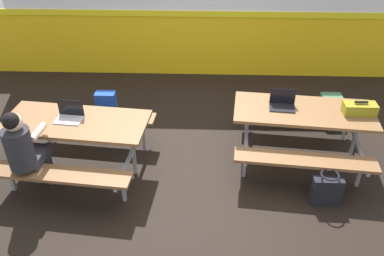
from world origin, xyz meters
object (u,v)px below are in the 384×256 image
object	(u,v)px
picnic_table_right	(302,121)
student_nearer	(24,148)
toolbox_grey	(360,109)
backpack_dark	(107,105)
laptop_dark	(282,104)
tote_bag_bright	(326,190)
satchel_spare	(329,108)
laptop_silver	(70,116)
picnic_table_left	(77,132)

from	to	relation	value
picnic_table_right	student_nearer	distance (m)	3.38
toolbox_grey	backpack_dark	xyz separation A→B (m)	(-3.42, 0.97, -0.60)
backpack_dark	picnic_table_right	bearing A→B (deg)	-18.09
laptop_dark	tote_bag_bright	size ratio (longest dim) A/B	0.79
toolbox_grey	student_nearer	bearing A→B (deg)	-168.37
laptop_dark	picnic_table_right	bearing A→B (deg)	-13.42
student_nearer	satchel_spare	bearing A→B (deg)	25.10
laptop_dark	backpack_dark	bearing A→B (deg)	161.42
picnic_table_right	satchel_spare	xyz separation A→B (m)	(0.64, 0.96, -0.36)
picnic_table_right	laptop_dark	distance (m)	0.35
laptop_silver	backpack_dark	distance (m)	1.35
picnic_table_right	laptop_dark	xyz separation A→B (m)	(-0.27, 0.06, 0.21)
laptop_silver	backpack_dark	bearing A→B (deg)	83.84
picnic_table_left	picnic_table_right	xyz separation A→B (m)	(2.82, 0.36, 0.00)
laptop_silver	toolbox_grey	size ratio (longest dim) A/B	0.85
laptop_dark	picnic_table_left	bearing A→B (deg)	-170.63
toolbox_grey	backpack_dark	world-z (taller)	toolbox_grey
toolbox_grey	satchel_spare	bearing A→B (deg)	90.94
toolbox_grey	satchel_spare	size ratio (longest dim) A/B	0.91
tote_bag_bright	satchel_spare	distance (m)	1.89
picnic_table_left	toolbox_grey	distance (m)	3.50
backpack_dark	tote_bag_bright	bearing A→B (deg)	-31.26
picnic_table_right	toolbox_grey	bearing A→B (deg)	-5.69
laptop_silver	laptop_dark	world-z (taller)	same
student_nearer	satchel_spare	size ratio (longest dim) A/B	2.74
picnic_table_right	student_nearer	size ratio (longest dim) A/B	1.50
picnic_table_left	laptop_silver	world-z (taller)	laptop_silver
picnic_table_left	laptop_dark	bearing A→B (deg)	9.37
picnic_table_left	student_nearer	size ratio (longest dim) A/B	1.50
picnic_table_right	laptop_silver	xyz separation A→B (m)	(-2.90, -0.31, 0.21)
laptop_dark	backpack_dark	size ratio (longest dim) A/B	0.77
laptop_dark	tote_bag_bright	world-z (taller)	laptop_dark
student_nearer	tote_bag_bright	bearing A→B (deg)	-0.10
laptop_silver	satchel_spare	distance (m)	3.80
picnic_table_right	laptop_silver	world-z (taller)	laptop_silver
picnic_table_left	laptop_silver	xyz separation A→B (m)	(-0.07, 0.04, 0.21)
laptop_silver	picnic_table_left	bearing A→B (deg)	-31.80
laptop_dark	laptop_silver	bearing A→B (deg)	-171.84
picnic_table_right	laptop_silver	distance (m)	2.92
student_nearer	backpack_dark	size ratio (longest dim) A/B	2.74
laptop_dark	backpack_dark	world-z (taller)	laptop_dark
toolbox_grey	backpack_dark	bearing A→B (deg)	164.20
satchel_spare	picnic_table_right	bearing A→B (deg)	-123.90
laptop_dark	student_nearer	bearing A→B (deg)	-162.60
picnic_table_right	laptop_dark	size ratio (longest dim) A/B	5.34
picnic_table_left	tote_bag_bright	world-z (taller)	picnic_table_left
backpack_dark	tote_bag_bright	xyz separation A→B (m)	(2.93, -1.78, -0.02)
student_nearer	satchel_spare	world-z (taller)	student_nearer
satchel_spare	tote_bag_bright	bearing A→B (deg)	-104.44
toolbox_grey	tote_bag_bright	xyz separation A→B (m)	(-0.49, -0.81, -0.62)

